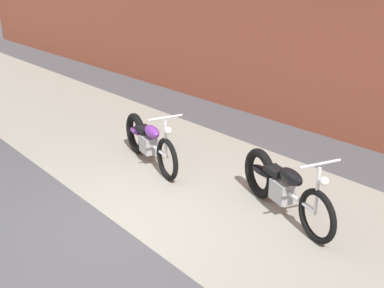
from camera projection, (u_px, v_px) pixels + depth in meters
name	position (u px, v px, depth m)	size (l,w,h in m)	color
ground_plane	(120.00, 226.00, 6.02)	(80.00, 80.00, 0.00)	#47474C
sidewalk_slab	(218.00, 187.00, 7.08)	(36.00, 3.50, 0.01)	gray
motorcycle_purple	(147.00, 140.00, 7.87)	(1.98, 0.72, 1.03)	black
motorcycle_black	(279.00, 185.00, 6.25)	(1.95, 0.81, 1.03)	black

